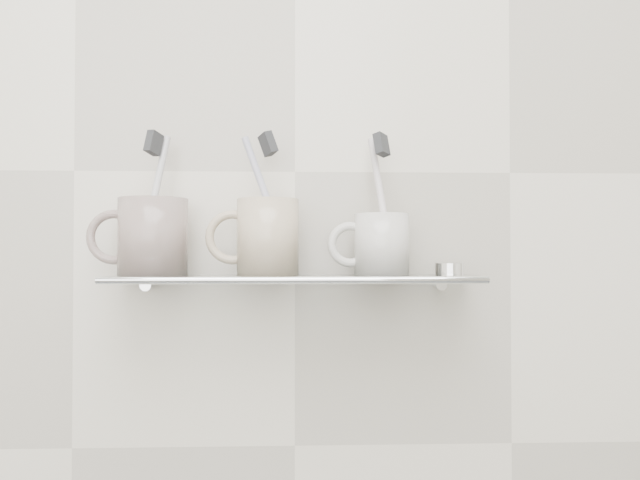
{
  "coord_description": "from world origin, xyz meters",
  "views": [
    {
      "loc": [
        0.0,
        0.19,
        1.13
      ],
      "look_at": [
        0.03,
        1.04,
        1.15
      ],
      "focal_mm": 35.0,
      "sensor_mm": 36.0,
      "label": 1
    }
  ],
  "objects_px": {
    "mug_left": "(153,237)",
    "mug_right": "(382,244)",
    "mug_center": "(268,237)",
    "shelf_glass": "(295,278)"
  },
  "relations": [
    {
      "from": "mug_left",
      "to": "mug_center",
      "type": "xyz_separation_m",
      "value": [
        0.16,
        0.0,
        -0.0
      ]
    },
    {
      "from": "shelf_glass",
      "to": "mug_left",
      "type": "bearing_deg",
      "value": 178.52
    },
    {
      "from": "mug_left",
      "to": "mug_right",
      "type": "relative_size",
      "value": 1.24
    },
    {
      "from": "shelf_glass",
      "to": "mug_right",
      "type": "relative_size",
      "value": 5.89
    },
    {
      "from": "mug_center",
      "to": "mug_right",
      "type": "height_order",
      "value": "mug_center"
    },
    {
      "from": "mug_center",
      "to": "mug_left",
      "type": "bearing_deg",
      "value": -174.22
    },
    {
      "from": "shelf_glass",
      "to": "mug_right",
      "type": "distance_m",
      "value": 0.13
    },
    {
      "from": "mug_right",
      "to": "mug_left",
      "type": "bearing_deg",
      "value": 169.93
    },
    {
      "from": "shelf_glass",
      "to": "mug_left",
      "type": "xyz_separation_m",
      "value": [
        -0.19,
        0.0,
        0.06
      ]
    },
    {
      "from": "mug_left",
      "to": "mug_right",
      "type": "height_order",
      "value": "mug_left"
    }
  ]
}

